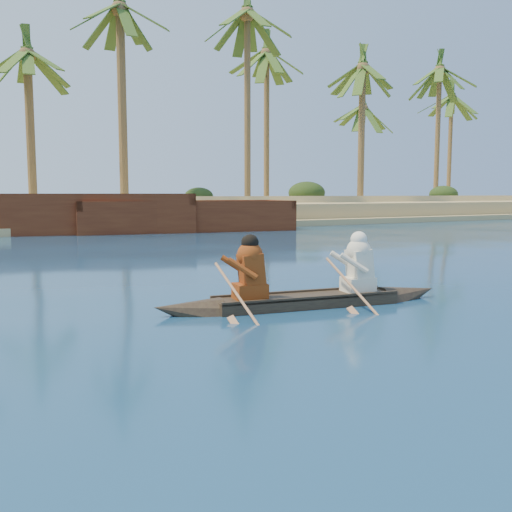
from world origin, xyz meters
TOP-DOWN VIEW (x-y plane):
  - canoe at (8.00, 2.21)m, footprint 5.37×1.56m
  - barge_mid at (7.61, 23.84)m, footprint 14.42×7.66m
  - barge_right at (14.00, 22.00)m, footprint 11.56×5.41m

SIDE VIEW (x-z plane):
  - canoe at x=8.00m, z-range -0.45..1.02m
  - barge_right at x=14.00m, z-range -0.28..1.57m
  - barge_mid at x=7.61m, z-range -0.34..1.94m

